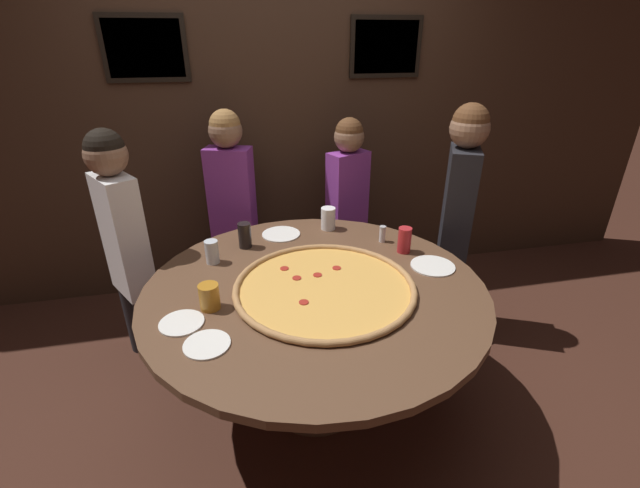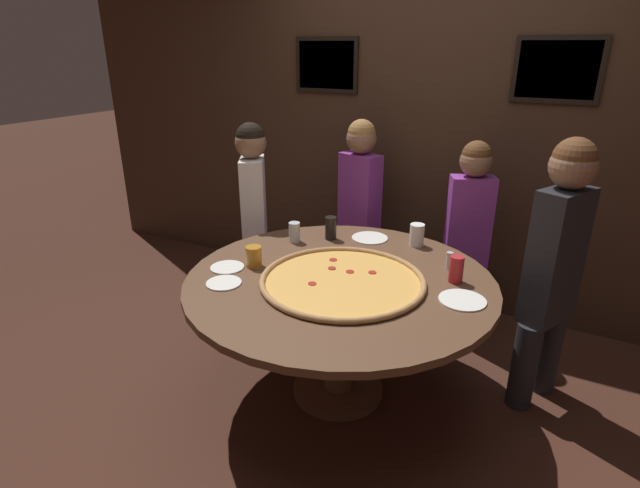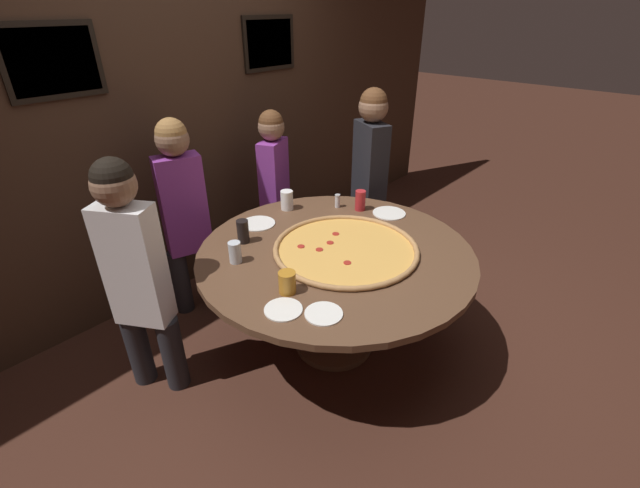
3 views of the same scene
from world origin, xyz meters
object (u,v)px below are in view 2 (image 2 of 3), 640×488
at_px(dining_table, 339,298).
at_px(drink_cup_front_edge, 456,269).
at_px(diner_side_left, 254,211).
at_px(drink_cup_beside_pizza, 417,235).
at_px(white_plate_beside_cup, 462,300).
at_px(diner_centre_back, 555,262).
at_px(white_plate_far_back, 370,238).
at_px(diner_far_right, 359,205).
at_px(diner_far_left, 468,229).
at_px(drink_cup_near_right, 294,232).
at_px(white_plate_right_side, 224,283).
at_px(white_plate_near_front, 227,267).
at_px(giant_pizza, 342,280).
at_px(condiment_shaker, 449,260).
at_px(drink_cup_far_left, 254,256).
at_px(drink_cup_near_left, 331,228).

distance_m(dining_table, drink_cup_front_edge, 0.64).
bearing_deg(drink_cup_front_edge, diner_side_left, 167.53).
distance_m(drink_cup_beside_pizza, white_plate_beside_cup, 0.73).
relative_size(dining_table, diner_centre_back, 1.11).
height_order(dining_table, drink_cup_front_edge, drink_cup_front_edge).
xyz_separation_m(white_plate_far_back, diner_side_left, (-0.87, -0.04, 0.06)).
distance_m(drink_cup_front_edge, diner_far_right, 1.22).
xyz_separation_m(drink_cup_beside_pizza, diner_far_left, (0.23, 0.38, -0.05)).
xyz_separation_m(drink_cup_near_right, white_plate_right_side, (-0.02, -0.69, -0.06)).
bearing_deg(white_plate_near_front, white_plate_right_side, -57.30).
xyz_separation_m(dining_table, diner_side_left, (-0.95, 0.57, 0.19)).
bearing_deg(drink_cup_front_edge, diner_centre_back, 29.05).
xyz_separation_m(giant_pizza, white_plate_far_back, (-0.12, 0.66, -0.01)).
bearing_deg(condiment_shaker, white_plate_right_side, -143.15).
relative_size(drink_cup_near_right, diner_far_left, 0.09).
bearing_deg(drink_cup_near_right, drink_cup_far_left, -91.08).
bearing_deg(drink_cup_far_left, diner_side_left, 124.84).
bearing_deg(giant_pizza, dining_table, 128.99).
bearing_deg(white_plate_beside_cup, diner_centre_back, 50.65).
distance_m(drink_cup_near_left, diner_centre_back, 1.30).
bearing_deg(giant_pizza, drink_cup_near_right, 143.40).
distance_m(dining_table, drink_cup_beside_pizza, 0.70).
bearing_deg(diner_far_left, drink_cup_front_edge, 74.31).
height_order(white_plate_right_side, white_plate_near_front, same).
xyz_separation_m(white_plate_beside_cup, diner_side_left, (-1.59, 0.53, 0.06)).
height_order(drink_cup_beside_pizza, white_plate_beside_cup, drink_cup_beside_pizza).
relative_size(drink_cup_beside_pizza, diner_side_left, 0.10).
relative_size(giant_pizza, drink_cup_near_right, 6.91).
bearing_deg(white_plate_near_front, drink_cup_beside_pizza, 44.80).
relative_size(white_plate_right_side, diner_far_left, 0.14).
xyz_separation_m(drink_cup_front_edge, drink_cup_near_left, (-0.86, 0.25, 0.00)).
height_order(white_plate_far_back, diner_centre_back, diner_centre_back).
height_order(drink_cup_far_left, diner_centre_back, diner_centre_back).
distance_m(condiment_shaker, diner_far_right, 1.07).
bearing_deg(drink_cup_far_left, white_plate_right_side, -92.64).
bearing_deg(drink_cup_near_right, drink_cup_front_edge, -5.43).
xyz_separation_m(giant_pizza, drink_cup_beside_pizza, (0.18, 0.68, 0.06)).
xyz_separation_m(white_plate_far_back, diner_centre_back, (1.08, -0.12, 0.10)).
xyz_separation_m(dining_table, diner_far_right, (-0.35, 1.05, 0.19)).
relative_size(drink_cup_front_edge, diner_far_right, 0.10).
height_order(drink_cup_near_left, white_plate_far_back, drink_cup_near_left).
bearing_deg(dining_table, diner_far_left, 66.36).
bearing_deg(diner_far_right, dining_table, 127.02).
xyz_separation_m(white_plate_right_side, diner_far_right, (0.15, 1.40, 0.06)).
relative_size(drink_cup_near_right, white_plate_far_back, 0.55).
bearing_deg(white_plate_right_side, drink_cup_near_right, 88.33).
bearing_deg(drink_cup_near_left, diner_centre_back, -0.03).
bearing_deg(diner_far_right, condiment_shaker, 159.99).
distance_m(drink_cup_beside_pizza, diner_centre_back, 0.80).
relative_size(drink_cup_beside_pizza, white_plate_far_back, 0.60).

